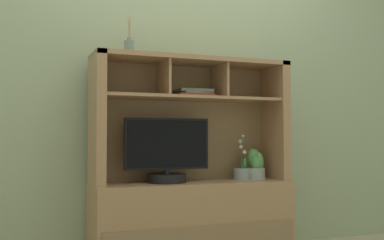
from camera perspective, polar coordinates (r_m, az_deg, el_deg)
back_wall at (r=3.48m, az=-1.47°, el=7.63°), size 6.00×0.02×2.80m
media_console at (r=3.23m, az=-0.04°, el=-9.21°), size 1.33×0.46×1.34m
tv_monitor at (r=3.13m, az=-3.00°, el=-4.32°), size 0.57×0.25×0.42m
potted_orchid at (r=3.38m, az=6.00°, el=-6.22°), size 0.14×0.14×0.31m
potted_fern at (r=3.41m, az=7.62°, el=-5.40°), size 0.15×0.15×0.22m
magazine_stack_left at (r=3.26m, az=0.13°, el=3.16°), size 0.26×0.23×0.05m
diffuser_bottle at (r=3.12m, az=-7.50°, el=8.65°), size 0.06×0.06×0.25m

